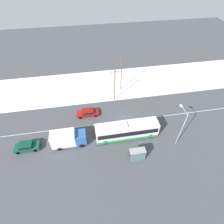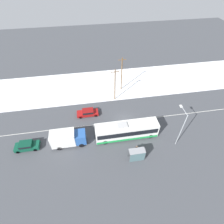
% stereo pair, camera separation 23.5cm
% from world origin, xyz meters
% --- Properties ---
extents(ground_plane, '(120.00, 120.00, 0.00)m').
position_xyz_m(ground_plane, '(0.00, 0.00, 0.00)').
color(ground_plane, '#424449').
extents(snow_lot, '(80.00, 13.34, 0.12)m').
position_xyz_m(snow_lot, '(0.00, 13.50, 0.06)').
color(snow_lot, white).
rests_on(snow_lot, ground_plane).
extents(lane_marking_center, '(60.00, 0.12, 0.00)m').
position_xyz_m(lane_marking_center, '(0.00, 0.00, 0.00)').
color(lane_marking_center, silver).
rests_on(lane_marking_center, ground_plane).
extents(city_bus, '(11.67, 2.57, 3.46)m').
position_xyz_m(city_bus, '(-0.58, -3.87, 1.69)').
color(city_bus, white).
rests_on(city_bus, ground_plane).
extents(box_truck, '(6.18, 2.30, 3.28)m').
position_xyz_m(box_truck, '(-11.42, -3.93, 1.78)').
color(box_truck, silver).
rests_on(box_truck, ground_plane).
extents(sedan_car, '(4.52, 1.80, 1.41)m').
position_xyz_m(sedan_car, '(-7.46, 3.07, 0.77)').
color(sedan_car, maroon).
rests_on(sedan_car, ground_plane).
extents(parked_car_near_truck, '(4.24, 1.80, 1.50)m').
position_xyz_m(parked_car_near_truck, '(-18.80, -3.70, 0.82)').
color(parked_car_near_truck, '#0F4733').
rests_on(parked_car_near_truck, ground_plane).
extents(pedestrian_at_stop, '(0.58, 0.26, 1.62)m').
position_xyz_m(pedestrian_at_stop, '(0.46, -7.54, 1.00)').
color(pedestrian_at_stop, '#23232D').
rests_on(pedestrian_at_stop, ground_plane).
extents(bus_shelter, '(2.68, 1.20, 2.40)m').
position_xyz_m(bus_shelter, '(0.04, -9.17, 1.67)').
color(bus_shelter, gray).
rests_on(bus_shelter, ground_plane).
extents(streetlamp, '(0.36, 2.65, 7.66)m').
position_xyz_m(streetlamp, '(8.10, -6.63, 4.82)').
color(streetlamp, '#9EA3A8').
rests_on(streetlamp, ground_plane).
extents(utility_pole_roadside, '(1.80, 0.24, 8.01)m').
position_xyz_m(utility_pole_roadside, '(-0.86, 7.23, 4.19)').
color(utility_pole_roadside, brown).
rests_on(utility_pole_roadside, ground_plane).
extents(utility_pole_snowlot, '(1.80, 0.24, 8.63)m').
position_xyz_m(utility_pole_snowlot, '(1.38, 10.89, 4.51)').
color(utility_pole_snowlot, brown).
rests_on(utility_pole_snowlot, ground_plane).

